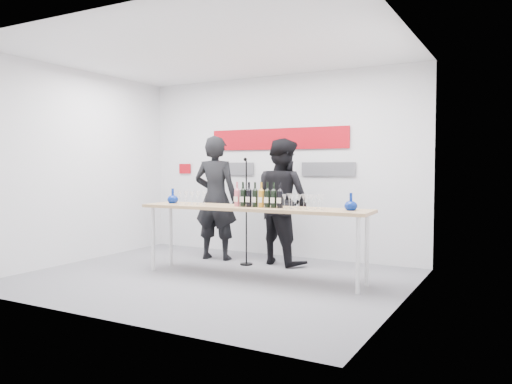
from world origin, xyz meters
TOP-DOWN VIEW (x-y plane):
  - ground at (0.00, 0.00)m, footprint 5.00×5.00m
  - back_wall at (0.00, 2.00)m, footprint 5.00×0.04m
  - signage at (-0.06, 1.97)m, footprint 3.38×0.02m
  - tasting_table at (0.46, 0.29)m, footprint 3.22×0.76m
  - wine_bottles at (0.57, 0.26)m, footprint 0.71×0.10m
  - decanter_left at (-0.87, 0.29)m, footprint 0.16×0.16m
  - decanter_right at (1.78, 0.39)m, footprint 0.16×0.16m
  - glasses_left at (-0.50, 0.26)m, footprint 0.37×0.24m
  - glasses_right at (1.19, 0.31)m, footprint 0.57×0.24m
  - presenter_left at (-0.71, 1.19)m, footprint 0.79×0.58m
  - presenter_right at (0.39, 1.36)m, footprint 1.12×0.99m
  - mic_stand at (-0.05, 1.02)m, footprint 0.19×0.19m

SIDE VIEW (x-z plane):
  - ground at x=0.00m, z-range 0.00..0.00m
  - mic_stand at x=-0.05m, z-range -0.32..1.31m
  - tasting_table at x=0.46m, z-range 0.41..1.37m
  - presenter_right at x=0.39m, z-range 0.00..1.92m
  - presenter_left at x=-0.71m, z-range 0.00..1.98m
  - glasses_left at x=-0.50m, z-range 0.96..1.14m
  - glasses_right at x=1.19m, z-range 0.96..1.14m
  - decanter_left at x=-0.87m, z-range 0.96..1.17m
  - decanter_right at x=1.78m, z-range 0.96..1.17m
  - wine_bottles at x=0.57m, z-range 0.96..1.29m
  - back_wall at x=0.00m, z-range 0.00..3.00m
  - signage at x=-0.06m, z-range 1.41..2.20m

